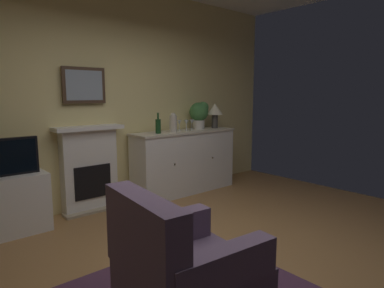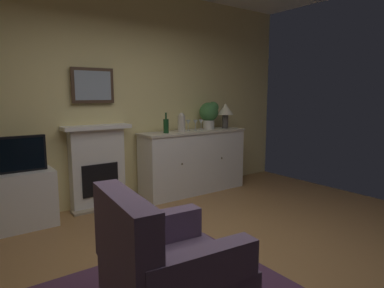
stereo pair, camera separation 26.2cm
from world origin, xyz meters
name	(u,v)px [view 2 (the right image)]	position (x,y,z in m)	size (l,w,h in m)	color
ground_plane	(215,270)	(0.00, 0.00, -0.05)	(6.23, 4.51, 0.10)	#9E7042
wall_rear	(111,96)	(0.00, 2.23, 1.47)	(6.23, 0.06, 2.94)	#EAD68C
fireplace_unit	(98,167)	(-0.27, 2.10, 0.55)	(0.87, 0.30, 1.10)	white
framed_picture	(93,86)	(-0.27, 2.14, 1.61)	(0.55, 0.04, 0.45)	#473323
sideboard_cabinet	(193,161)	(1.17, 1.92, 0.48)	(1.71, 0.49, 0.95)	white
table_lamp	(225,111)	(1.81, 1.92, 1.23)	(0.26, 0.26, 0.40)	#4C4742
wine_bottle	(166,126)	(0.67, 1.89, 1.06)	(0.08, 0.08, 0.29)	#193F1E
wine_glass_left	(188,123)	(1.09, 1.94, 1.07)	(0.07, 0.07, 0.16)	silver
wine_glass_center	(195,123)	(1.20, 1.91, 1.07)	(0.07, 0.07, 0.16)	silver
wine_glass_right	(201,122)	(1.31, 1.91, 1.07)	(0.07, 0.07, 0.16)	silver
vase_decorative	(181,123)	(0.92, 1.87, 1.09)	(0.11, 0.11, 0.28)	beige
tv_cabinet	(19,200)	(-1.24, 1.94, 0.32)	(0.75, 0.42, 0.64)	white
tv_set	(16,154)	(-1.24, 1.91, 0.84)	(0.62, 0.07, 0.40)	black
potted_plant_small	(209,113)	(1.52, 1.97, 1.21)	(0.30, 0.30, 0.43)	beige
armchair	(166,270)	(-0.76, -0.40, 0.38)	(0.88, 0.85, 0.92)	#604C66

